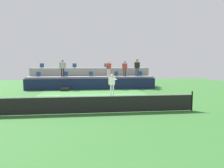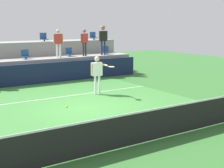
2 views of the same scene
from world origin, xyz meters
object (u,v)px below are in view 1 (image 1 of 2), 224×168
at_px(stadium_chair_lower_left, 66,75).
at_px(stadium_chair_upper_far_right, 137,66).
at_px(tennis_ball, 60,93).
at_px(equipment_bag, 65,90).
at_px(stadium_chair_upper_left, 74,66).
at_px(spectator_with_hat, 137,66).
at_px(stadium_chair_lower_far_right, 140,74).
at_px(spectator_in_grey, 109,67).
at_px(stadium_chair_lower_far_left, 38,75).
at_px(stadium_chair_lower_center, 91,74).
at_px(stadium_chair_upper_right, 106,66).
at_px(spectator_in_white, 125,67).
at_px(stadium_chair_upper_far_left, 42,66).
at_px(tennis_player, 112,82).
at_px(spectator_leaning_on_rail, 63,67).
at_px(stadium_chair_lower_right, 116,74).

xyz_separation_m(stadium_chair_lower_left, stadium_chair_upper_far_right, (7.99, 1.80, 0.85)).
xyz_separation_m(tennis_ball, equipment_bag, (-0.51, 7.65, -0.76)).
height_order(stadium_chair_upper_left, spectator_with_hat, spectator_with_hat).
xyz_separation_m(stadium_chair_upper_left, equipment_bag, (-0.75, -3.84, -2.16)).
xyz_separation_m(stadium_chair_lower_far_right, spectator_in_grey, (-3.49, -0.38, 0.76)).
distance_m(stadium_chair_lower_far_left, stadium_chair_lower_center, 5.34).
relative_size(stadium_chair_upper_left, stadium_chair_upper_right, 1.00).
height_order(stadium_chair_upper_left, spectator_in_white, spectator_in_white).
xyz_separation_m(stadium_chair_upper_far_left, tennis_ball, (3.31, -11.49, -1.41)).
bearing_deg(spectator_with_hat, spectator_in_white, -180.00).
bearing_deg(equipment_bag, stadium_chair_upper_right, 41.41).
relative_size(stadium_chair_lower_left, stadium_chair_upper_right, 1.00).
distance_m(stadium_chair_upper_right, spectator_in_white, 2.78).
height_order(stadium_chair_lower_far_right, tennis_player, stadium_chair_lower_far_right).
height_order(stadium_chair_upper_far_left, tennis_ball, stadium_chair_upper_far_left).
height_order(stadium_chair_lower_far_right, spectator_in_white, spectator_in_white).
distance_m(stadium_chair_upper_far_left, spectator_in_grey, 7.50).
bearing_deg(stadium_chair_upper_right, spectator_leaning_on_rail, -154.91).
relative_size(spectator_in_grey, spectator_in_white, 1.01).
bearing_deg(spectator_in_grey, stadium_chair_lower_right, 24.16).
xyz_separation_m(stadium_chair_upper_far_left, stadium_chair_upper_right, (7.15, 0.00, 0.00)).
bearing_deg(tennis_player, stadium_chair_upper_left, 115.60).
height_order(spectator_leaning_on_rail, spectator_in_grey, spectator_leaning_on_rail).
bearing_deg(spectator_in_grey, stadium_chair_upper_far_right, 31.55).
xyz_separation_m(stadium_chair_upper_right, spectator_with_hat, (3.04, -2.18, 0.07)).
bearing_deg(spectator_leaning_on_rail, stadium_chair_upper_right, 25.09).
relative_size(stadium_chair_upper_right, tennis_player, 0.30).
bearing_deg(stadium_chair_upper_right, spectator_with_hat, -35.65).
distance_m(spectator_with_hat, tennis_ball, 11.67).
bearing_deg(stadium_chair_upper_far_left, stadium_chair_upper_left, 0.00).
xyz_separation_m(stadium_chair_upper_right, spectator_in_white, (1.72, -2.18, -0.10)).
height_order(stadium_chair_lower_left, spectator_with_hat, spectator_with_hat).
distance_m(stadium_chair_lower_center, equipment_bag, 3.51).
xyz_separation_m(tennis_player, spectator_leaning_on_rail, (-4.44, 4.86, 1.22)).
xyz_separation_m(stadium_chair_lower_center, tennis_ball, (-2.02, -9.69, -0.56)).
height_order(stadium_chair_lower_far_right, stadium_chair_upper_left, stadium_chair_upper_left).
xyz_separation_m(stadium_chair_upper_far_right, spectator_in_grey, (-3.56, -2.18, -0.09)).
height_order(stadium_chair_lower_left, stadium_chair_upper_right, stadium_chair_upper_right).
bearing_deg(stadium_chair_lower_center, stadium_chair_upper_far_right, 18.44).
height_order(stadium_chair_upper_far_right, spectator_with_hat, spectator_with_hat).
xyz_separation_m(stadium_chair_lower_left, stadium_chair_upper_left, (0.80, 1.80, 0.85)).
xyz_separation_m(stadium_chair_upper_left, stadium_chair_upper_far_right, (7.19, 0.00, 0.00)).
xyz_separation_m(stadium_chair_lower_left, stadium_chair_upper_right, (4.40, 1.80, 0.85)).
bearing_deg(stadium_chair_upper_left, stadium_chair_lower_far_right, -14.19).
bearing_deg(spectator_in_white, tennis_ball, -120.85).
relative_size(stadium_chair_lower_far_left, spectator_in_white, 0.32).
xyz_separation_m(stadium_chair_lower_left, stadium_chair_lower_right, (5.29, 0.00, 0.00)).
height_order(stadium_chair_lower_far_left, spectator_with_hat, spectator_with_hat).
height_order(stadium_chair_lower_far_left, stadium_chair_lower_right, same).
bearing_deg(spectator_in_white, spectator_leaning_on_rail, 180.00).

